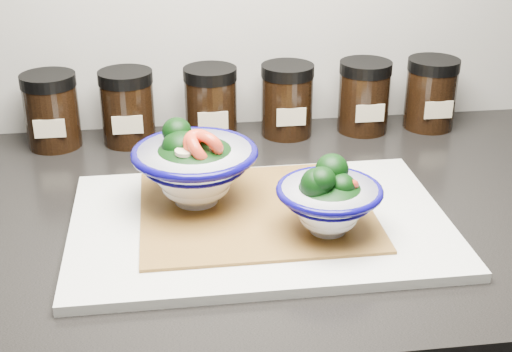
{
  "coord_description": "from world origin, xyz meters",
  "views": [
    {
      "loc": [
        -0.17,
        0.65,
        1.32
      ],
      "look_at": [
        -0.07,
        1.41,
        0.96
      ],
      "focal_mm": 50.0,
      "sensor_mm": 36.0,
      "label": 1
    }
  ],
  "objects": [
    {
      "name": "spice_jar_b",
      "position": [
        -0.23,
        1.69,
        0.96
      ],
      "size": [
        0.08,
        0.08,
        0.11
      ],
      "color": "black",
      "rests_on": "countertop"
    },
    {
      "name": "spice_jar_e",
      "position": [
        0.14,
        1.69,
        0.96
      ],
      "size": [
        0.08,
        0.08,
        0.11
      ],
      "color": "black",
      "rests_on": "countertop"
    },
    {
      "name": "cutting_board",
      "position": [
        -0.07,
        1.39,
        0.91
      ],
      "size": [
        0.45,
        0.3,
        0.01
      ],
      "primitive_type": "cube",
      "color": "beige",
      "rests_on": "countertop"
    },
    {
      "name": "spice_jar_a",
      "position": [
        -0.34,
        1.69,
        0.96
      ],
      "size": [
        0.08,
        0.08,
        0.11
      ],
      "color": "black",
      "rests_on": "countertop"
    },
    {
      "name": "spice_jar_f",
      "position": [
        0.25,
        1.69,
        0.96
      ],
      "size": [
        0.08,
        0.08,
        0.11
      ],
      "color": "black",
      "rests_on": "countertop"
    },
    {
      "name": "bowl_right",
      "position": [
        0.01,
        1.35,
        0.96
      ],
      "size": [
        0.12,
        0.12,
        0.09
      ],
      "rotation": [
        0.0,
        0.0,
        0.42
      ],
      "color": "white",
      "rests_on": "bamboo_mat"
    },
    {
      "name": "countertop",
      "position": [
        0.0,
        1.45,
        0.88
      ],
      "size": [
        3.5,
        0.6,
        0.04
      ],
      "primitive_type": "cube",
      "color": "black",
      "rests_on": "cabinet"
    },
    {
      "name": "bowl_left",
      "position": [
        -0.14,
        1.45,
        0.96
      ],
      "size": [
        0.16,
        0.16,
        0.11
      ],
      "rotation": [
        0.0,
        0.0,
        0.37
      ],
      "color": "white",
      "rests_on": "bamboo_mat"
    },
    {
      "name": "spice_jar_c",
      "position": [
        -0.1,
        1.69,
        0.96
      ],
      "size": [
        0.08,
        0.08,
        0.11
      ],
      "color": "black",
      "rests_on": "countertop"
    },
    {
      "name": "bamboo_mat",
      "position": [
        -0.07,
        1.41,
        0.91
      ],
      "size": [
        0.28,
        0.24,
        0.0
      ],
      "primitive_type": "cube",
      "color": "#A97B32",
      "rests_on": "cutting_board"
    },
    {
      "name": "spice_jar_d",
      "position": [
        0.02,
        1.69,
        0.96
      ],
      "size": [
        0.08,
        0.08,
        0.11
      ],
      "color": "black",
      "rests_on": "countertop"
    }
  ]
}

